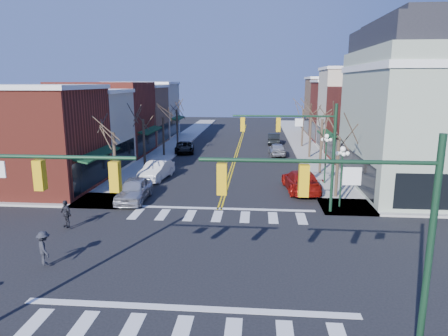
% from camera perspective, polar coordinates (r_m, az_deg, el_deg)
% --- Properties ---
extents(ground, '(160.00, 160.00, 0.00)m').
position_cam_1_polar(ground, '(20.33, -2.80, -12.60)').
color(ground, black).
rests_on(ground, ground).
extents(sidewalk_left, '(3.50, 70.00, 0.15)m').
position_cam_1_polar(sidewalk_left, '(40.80, -11.28, 0.02)').
color(sidewalk_left, '#9E9B93').
rests_on(sidewalk_left, ground).
extents(sidewalk_right, '(3.50, 70.00, 0.15)m').
position_cam_1_polar(sidewalk_right, '(39.70, 13.78, -0.44)').
color(sidewalk_right, '#9E9B93').
rests_on(sidewalk_right, ground).
extents(bldg_left_brick_a, '(10.00, 8.50, 8.00)m').
position_cam_1_polar(bldg_left_brick_a, '(35.32, -25.92, 3.62)').
color(bldg_left_brick_a, maroon).
rests_on(bldg_left_brick_a, ground).
extents(bldg_left_stucco_a, '(10.00, 7.00, 7.50)m').
position_cam_1_polar(bldg_left_stucco_a, '(42.14, -20.57, 4.93)').
color(bldg_left_stucco_a, '#BCB39B').
rests_on(bldg_left_stucco_a, ground).
extents(bldg_left_brick_b, '(10.00, 9.00, 8.50)m').
position_cam_1_polar(bldg_left_brick_b, '(49.39, -16.67, 6.74)').
color(bldg_left_brick_b, maroon).
rests_on(bldg_left_brick_b, ground).
extents(bldg_left_tan, '(10.00, 7.50, 7.80)m').
position_cam_1_polar(bldg_left_tan, '(57.15, -13.63, 7.23)').
color(bldg_left_tan, '#8A664C').
rests_on(bldg_left_tan, ground).
extents(bldg_left_stucco_b, '(10.00, 8.00, 8.20)m').
position_cam_1_polar(bldg_left_stucco_b, '(64.52, -11.47, 8.04)').
color(bldg_left_stucco_b, '#BCB39B').
rests_on(bldg_left_stucco_b, ground).
extents(bldg_right_brick_a, '(10.00, 8.50, 8.00)m').
position_cam_1_polar(bldg_right_brick_a, '(46.13, 21.30, 5.75)').
color(bldg_right_brick_a, maroon).
rests_on(bldg_right_brick_a, ground).
extents(bldg_right_stucco, '(10.00, 7.00, 10.00)m').
position_cam_1_polar(bldg_right_stucco, '(53.50, 19.08, 7.77)').
color(bldg_right_stucco, '#BCB39B').
rests_on(bldg_right_stucco, ground).
extents(bldg_right_brick_b, '(10.00, 8.00, 8.50)m').
position_cam_1_polar(bldg_right_brick_b, '(60.84, 17.34, 7.63)').
color(bldg_right_brick_b, maroon).
rests_on(bldg_right_brick_b, ground).
extents(bldg_right_tan, '(10.00, 8.00, 9.00)m').
position_cam_1_polar(bldg_right_tan, '(68.64, 15.94, 8.39)').
color(bldg_right_tan, '#8A664C').
rests_on(bldg_right_tan, ground).
extents(victorian_corner, '(12.25, 14.25, 13.30)m').
position_cam_1_polar(victorian_corner, '(35.68, 28.20, 7.78)').
color(victorian_corner, '#93A18B').
rests_on(victorian_corner, ground).
extents(traffic_mast_near_right, '(6.60, 0.28, 7.20)m').
position_cam_1_polar(traffic_mast_near_right, '(11.92, 19.39, -7.20)').
color(traffic_mast_near_right, '#14331E').
rests_on(traffic_mast_near_right, ground).
extents(traffic_mast_far_right, '(6.60, 0.28, 7.20)m').
position_cam_1_polar(traffic_mast_far_right, '(26.14, 11.47, 3.57)').
color(traffic_mast_far_right, '#14331E').
rests_on(traffic_mast_far_right, ground).
extents(lamppost_corner, '(0.36, 0.36, 4.33)m').
position_cam_1_polar(lamppost_corner, '(27.94, 16.48, 0.21)').
color(lamppost_corner, '#14331E').
rests_on(lamppost_corner, ground).
extents(lamppost_midblock, '(0.36, 0.36, 4.33)m').
position_cam_1_polar(lamppost_midblock, '(34.22, 14.36, 2.47)').
color(lamppost_midblock, '#14331E').
rests_on(lamppost_midblock, ground).
extents(tree_left_a, '(0.24, 0.24, 4.76)m').
position_cam_1_polar(tree_left_a, '(31.86, -15.29, 0.65)').
color(tree_left_a, '#382B21').
rests_on(tree_left_a, ground).
extents(tree_left_b, '(0.24, 0.24, 5.04)m').
position_cam_1_polar(tree_left_b, '(39.32, -11.34, 3.18)').
color(tree_left_b, '#382B21').
rests_on(tree_left_b, ground).
extents(tree_left_c, '(0.24, 0.24, 4.55)m').
position_cam_1_polar(tree_left_c, '(47.00, -8.64, 4.43)').
color(tree_left_c, '#382B21').
rests_on(tree_left_c, ground).
extents(tree_left_d, '(0.24, 0.24, 4.90)m').
position_cam_1_polar(tree_left_d, '(54.73, -6.70, 5.76)').
color(tree_left_d, '#382B21').
rests_on(tree_left_d, ground).
extents(tree_right_a, '(0.24, 0.24, 4.62)m').
position_cam_1_polar(tree_right_a, '(30.51, 15.86, -0.02)').
color(tree_right_a, '#382B21').
rests_on(tree_right_a, ground).
extents(tree_right_b, '(0.24, 0.24, 5.18)m').
position_cam_1_polar(tree_right_b, '(38.21, 13.67, 2.92)').
color(tree_right_b, '#382B21').
rests_on(tree_right_b, ground).
extents(tree_right_c, '(0.24, 0.24, 4.83)m').
position_cam_1_polar(tree_right_c, '(46.07, 12.19, 4.31)').
color(tree_right_c, '#382B21').
rests_on(tree_right_c, ground).
extents(tree_right_d, '(0.24, 0.24, 4.97)m').
position_cam_1_polar(tree_right_d, '(53.95, 11.15, 5.55)').
color(tree_right_d, '#382B21').
rests_on(tree_right_d, ground).
extents(car_left_near, '(2.15, 4.96, 1.67)m').
position_cam_1_polar(car_left_near, '(29.81, -12.75, -3.05)').
color(car_left_near, '#B4B3B8').
rests_on(car_left_near, ground).
extents(car_left_mid, '(2.35, 5.16, 1.64)m').
position_cam_1_polar(car_left_mid, '(35.98, -9.61, -0.33)').
color(car_left_mid, silver).
rests_on(car_left_mid, ground).
extents(car_left_far, '(2.88, 5.12, 1.35)m').
position_cam_1_polar(car_left_far, '(49.20, -5.65, 2.97)').
color(car_left_far, black).
rests_on(car_left_far, ground).
extents(car_right_near, '(2.95, 6.11, 1.72)m').
position_cam_1_polar(car_right_near, '(32.17, 10.94, -1.80)').
color(car_right_near, maroon).
rests_on(car_right_near, ground).
extents(car_right_mid, '(2.09, 4.56, 1.51)m').
position_cam_1_polar(car_right_mid, '(47.44, 7.57, 2.68)').
color(car_right_mid, '#ACACB0').
rests_on(car_right_mid, ground).
extents(car_right_far, '(1.85, 4.68, 1.51)m').
position_cam_1_polar(car_right_far, '(56.44, 7.16, 4.20)').
color(car_right_far, black).
rests_on(car_right_far, ground).
extents(pedestrian_dark_a, '(1.02, 0.86, 1.64)m').
position_cam_1_polar(pedestrian_dark_a, '(25.27, -21.65, -6.09)').
color(pedestrian_dark_a, black).
rests_on(pedestrian_dark_a, sidewalk_left).
extents(pedestrian_dark_b, '(1.15, 1.18, 1.62)m').
position_cam_1_polar(pedestrian_dark_b, '(20.70, -24.33, -10.37)').
color(pedestrian_dark_b, black).
rests_on(pedestrian_dark_b, sidewalk_left).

